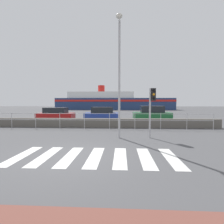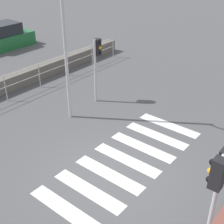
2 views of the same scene
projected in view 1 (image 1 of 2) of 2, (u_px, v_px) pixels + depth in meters
ground_plane at (72, 156)px, 6.30m from camera, size 160.00×160.00×0.00m
crosswalk at (95, 157)px, 6.25m from camera, size 5.85×2.40×0.01m
seawall at (98, 123)px, 13.67m from camera, size 18.47×0.55×0.69m
harbor_fence at (97, 118)px, 12.77m from camera, size 16.66×0.04×1.19m
traffic_light_far at (152, 102)px, 9.51m from camera, size 0.34×0.32×2.72m
streetlamp at (119, 66)px, 9.18m from camera, size 0.32×1.18×6.29m
ferry_boat at (112, 102)px, 47.68m from camera, size 30.90×6.95×6.55m
parked_car_red at (56, 114)px, 19.69m from camera, size 4.00×1.84×1.37m
parked_car_blue at (102, 114)px, 19.41m from camera, size 3.92×1.73×1.43m
parked_car_green at (152, 114)px, 19.11m from camera, size 4.07×1.81×1.55m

